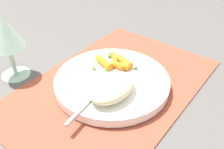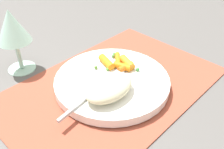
{
  "view_description": "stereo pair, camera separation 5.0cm",
  "coord_description": "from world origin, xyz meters",
  "px_view_note": "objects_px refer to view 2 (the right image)",
  "views": [
    {
      "loc": [
        -0.35,
        -0.27,
        0.36
      ],
      "look_at": [
        0.0,
        0.0,
        0.04
      ],
      "focal_mm": 41.1,
      "sensor_mm": 36.0,
      "label": 1
    },
    {
      "loc": [
        -0.32,
        -0.31,
        0.36
      ],
      "look_at": [
        0.0,
        0.0,
        0.04
      ],
      "focal_mm": 41.1,
      "sensor_mm": 36.0,
      "label": 2
    }
  ],
  "objects_px": {
    "plate": "(112,82)",
    "fork": "(100,87)",
    "wine_glass": "(12,28)",
    "rice_mound": "(109,87)",
    "carrot_portion": "(119,63)"
  },
  "relations": [
    {
      "from": "plate",
      "to": "rice_mound",
      "type": "relative_size",
      "value": 2.3
    },
    {
      "from": "plate",
      "to": "wine_glass",
      "type": "distance_m",
      "value": 0.25
    },
    {
      "from": "plate",
      "to": "rice_mound",
      "type": "bearing_deg",
      "value": -142.42
    },
    {
      "from": "wine_glass",
      "to": "plate",
      "type": "bearing_deg",
      "value": -63.97
    },
    {
      "from": "fork",
      "to": "plate",
      "type": "bearing_deg",
      "value": 7.67
    },
    {
      "from": "rice_mound",
      "to": "carrot_portion",
      "type": "height_order",
      "value": "rice_mound"
    },
    {
      "from": "rice_mound",
      "to": "fork",
      "type": "distance_m",
      "value": 0.03
    },
    {
      "from": "carrot_portion",
      "to": "fork",
      "type": "xyz_separation_m",
      "value": [
        -0.09,
        -0.03,
        -0.0
      ]
    },
    {
      "from": "plate",
      "to": "fork",
      "type": "relative_size",
      "value": 1.27
    },
    {
      "from": "carrot_portion",
      "to": "wine_glass",
      "type": "height_order",
      "value": "wine_glass"
    },
    {
      "from": "rice_mound",
      "to": "fork",
      "type": "height_order",
      "value": "rice_mound"
    },
    {
      "from": "fork",
      "to": "carrot_portion",
      "type": "bearing_deg",
      "value": 17.14
    },
    {
      "from": "plate",
      "to": "rice_mound",
      "type": "xyz_separation_m",
      "value": [
        -0.04,
        -0.03,
        0.03
      ]
    },
    {
      "from": "carrot_portion",
      "to": "fork",
      "type": "distance_m",
      "value": 0.09
    },
    {
      "from": "fork",
      "to": "rice_mound",
      "type": "bearing_deg",
      "value": -92.14
    }
  ]
}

